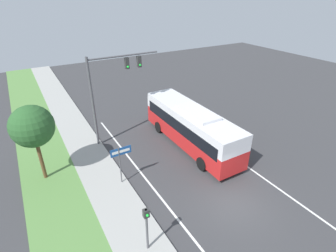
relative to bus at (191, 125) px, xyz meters
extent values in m
plane|color=#38383A|center=(-1.66, -7.13, -1.88)|extent=(80.00, 80.00, 0.00)
cube|color=#9E9E99|center=(-7.86, -7.13, -1.82)|extent=(2.80, 80.00, 0.12)
cube|color=silver|center=(-5.26, -7.13, -1.88)|extent=(0.14, 30.00, 0.01)
cube|color=silver|center=(1.94, -7.13, -1.88)|extent=(0.14, 30.00, 0.01)
cube|color=red|center=(0.00, 0.01, -0.73)|extent=(2.57, 10.64, 1.57)
cube|color=silver|center=(0.00, 0.01, 0.69)|extent=(2.57, 10.64, 1.28)
cube|color=black|center=(0.00, 0.01, 0.25)|extent=(2.61, 9.79, 0.97)
cube|color=silver|center=(0.00, -0.79, 1.46)|extent=(1.80, 3.73, 0.24)
cylinder|color=black|center=(-1.24, 3.31, -1.37)|extent=(0.28, 1.03, 1.03)
cylinder|color=black|center=(1.24, 3.31, -1.37)|extent=(0.28, 1.03, 1.03)
cylinder|color=black|center=(-1.24, -3.29, -1.37)|extent=(0.28, 1.03, 1.03)
cylinder|color=black|center=(1.24, -3.29, -1.37)|extent=(0.28, 1.03, 1.03)
cylinder|color=#4C4C51|center=(-6.71, 4.02, 1.84)|extent=(0.20, 0.20, 7.45)
cylinder|color=#4C4C51|center=(-3.81, 4.02, 5.32)|extent=(5.81, 0.14, 0.14)
cube|color=#2D2D2D|center=(-3.61, 4.02, 4.70)|extent=(0.32, 0.28, 0.90)
sphere|color=#1ED838|center=(-3.61, 3.84, 4.45)|extent=(0.18, 0.18, 0.18)
cube|color=#2D2D2D|center=(-2.55, 4.02, 4.70)|extent=(0.32, 0.28, 0.90)
sphere|color=#1ED838|center=(-2.55, 3.84, 4.45)|extent=(0.18, 0.18, 0.18)
cylinder|color=#4C4C51|center=(-7.62, -7.27, -0.51)|extent=(0.12, 0.12, 2.74)
cube|color=#2D2D2D|center=(-7.62, -7.27, 0.64)|extent=(0.28, 0.24, 0.44)
sphere|color=#1ED838|center=(-7.62, -7.42, 0.64)|extent=(0.14, 0.14, 0.14)
cylinder|color=#4C4C51|center=(-6.87, -1.76, -0.45)|extent=(0.08, 0.08, 2.87)
cube|color=#19478C|center=(-6.73, -1.76, 0.67)|extent=(1.41, 0.03, 0.54)
cube|color=white|center=(-6.73, -1.78, 0.67)|extent=(1.20, 0.01, 0.19)
cylinder|color=brown|center=(-11.28, 1.45, -0.18)|extent=(0.24, 0.24, 3.21)
sphere|color=#285628|center=(-11.28, 1.45, 2.25)|extent=(2.74, 2.74, 2.74)
camera|label=1|loc=(-11.24, -15.48, 9.96)|focal=28.00mm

